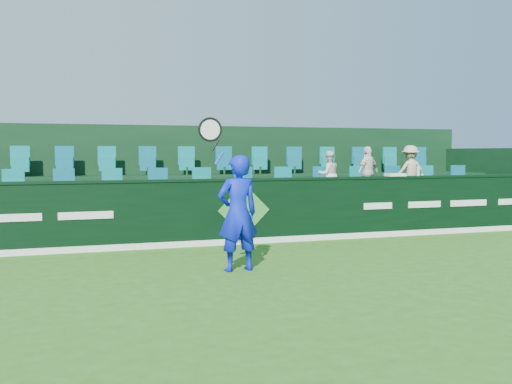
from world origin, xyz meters
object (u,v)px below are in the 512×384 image
object	(u,v)px
spectator_right	(410,171)
towel	(395,175)
tennis_player	(237,212)
drinks_bottle	(418,171)
spectator_middle	(368,172)
spectator_left	(329,174)

from	to	relation	value
spectator_right	towel	xyz separation A→B (m)	(-1.11, -1.12, -0.05)
tennis_player	drinks_bottle	size ratio (longest dim) A/B	11.80
spectator_right	drinks_bottle	size ratio (longest dim) A/B	5.95
drinks_bottle	spectator_middle	bearing A→B (deg)	120.65
tennis_player	towel	size ratio (longest dim) A/B	5.90
tennis_player	spectator_middle	world-z (taller)	tennis_player
tennis_player	spectator_right	distance (m)	6.70
drinks_bottle	towel	bearing A→B (deg)	180.00
towel	tennis_player	bearing A→B (deg)	-149.71
towel	drinks_bottle	world-z (taller)	drinks_bottle
spectator_left	spectator_middle	distance (m)	1.05
spectator_middle	towel	size ratio (longest dim) A/B	2.91
drinks_bottle	spectator_left	bearing A→B (deg)	146.82
spectator_left	spectator_right	xyz separation A→B (m)	(2.23, 0.00, 0.07)
spectator_middle	towel	distance (m)	1.12
spectator_right	spectator_left	bearing A→B (deg)	1.13
spectator_right	drinks_bottle	bearing A→B (deg)	66.22
spectator_left	drinks_bottle	bearing A→B (deg)	148.41
spectator_middle	drinks_bottle	distance (m)	1.30
spectator_left	towel	world-z (taller)	spectator_left
spectator_left	towel	xyz separation A→B (m)	(1.12, -1.12, 0.02)
spectator_left	spectator_middle	xyz separation A→B (m)	(1.05, 0.00, 0.06)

